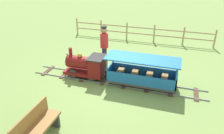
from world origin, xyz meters
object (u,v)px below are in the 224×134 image
Objects in this scene: conductor_person at (104,44)px; park_bench at (37,128)px; locomotive at (87,65)px; passenger_car at (142,75)px.

conductor_person reaches higher than park_bench.
park_bench is at bearing -177.53° from locomotive.
passenger_car is at bearing -121.79° from conductor_person.
passenger_car is at bearing -90.00° from locomotive.
locomotive is 0.61× the size of passenger_car.
passenger_car is 2.00m from conductor_person.
locomotive is at bearing 90.00° from passenger_car.
conductor_person is at bearing -2.13° from park_bench.
park_bench is at bearing 150.39° from passenger_car.
park_bench is (-3.15, 1.79, -0.01)m from passenger_car.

